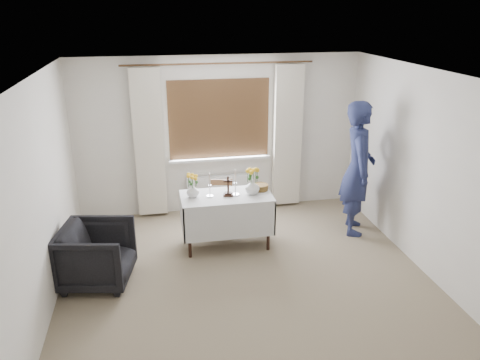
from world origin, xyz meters
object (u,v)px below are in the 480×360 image
at_px(armchair, 97,255).
at_px(flower_vase_left, 193,191).
at_px(flower_vase_right, 252,187).
at_px(wooden_chair, 221,208).
at_px(altar_table, 227,221).
at_px(wooden_cross, 228,186).
at_px(person, 358,168).

height_order(armchair, flower_vase_left, flower_vase_left).
bearing_deg(flower_vase_right, wooden_chair, 132.16).
bearing_deg(armchair, altar_table, -58.70).
bearing_deg(wooden_chair, armchair, -139.79).
bearing_deg(flower_vase_left, wooden_chair, 40.46).
distance_m(armchair, flower_vase_right, 2.19).
xyz_separation_m(wooden_cross, flower_vase_left, (-0.47, 0.05, -0.05)).
distance_m(armchair, person, 3.76).
distance_m(wooden_chair, person, 2.07).
height_order(wooden_cross, flower_vase_right, wooden_cross).
distance_m(person, flower_vase_left, 2.40).
height_order(wooden_chair, flower_vase_left, flower_vase_left).
bearing_deg(wooden_chair, flower_vase_right, -39.30).
bearing_deg(armchair, flower_vase_left, -51.06).
relative_size(wooden_chair, flower_vase_right, 3.80).
relative_size(wooden_chair, wooden_cross, 2.85).
height_order(altar_table, wooden_cross, wooden_cross).
xyz_separation_m(altar_table, wooden_chair, (-0.02, 0.40, 0.02)).
distance_m(wooden_chair, flower_vase_left, 0.73).
bearing_deg(flower_vase_right, flower_vase_left, 176.97).
height_order(altar_table, armchair, altar_table).
relative_size(armchair, flower_vase_left, 4.60).
bearing_deg(flower_vase_left, armchair, -151.90).
relative_size(altar_table, wooden_chair, 1.56).
bearing_deg(flower_vase_left, wooden_cross, -5.91).
bearing_deg(flower_vase_left, flower_vase_right, -3.03).
bearing_deg(wooden_chair, altar_table, -79.01).
bearing_deg(armchair, flower_vase_right, -62.37).
distance_m(wooden_cross, flower_vase_right, 0.34).
bearing_deg(flower_vase_left, altar_table, -3.81).
height_order(wooden_chair, person, person).
bearing_deg(flower_vase_right, altar_table, 177.96).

